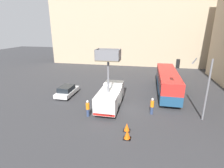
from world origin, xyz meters
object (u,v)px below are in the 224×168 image
Objects in this scene: road_worker_near_truck at (88,108)px; utility_truck at (110,95)px; city_bus at (167,80)px; parked_car_curbside at (67,91)px; traffic_cone_far_side at (127,127)px; road_worker_directing at (152,106)px; traffic_cone_near_truck at (127,135)px; traffic_cone_mid_road at (128,135)px; traffic_light_pole at (197,79)px.

utility_truck is at bearing -177.69° from road_worker_near_truck.
city_bus reaches higher than road_worker_near_truck.
traffic_cone_far_side is at bearing -36.98° from parked_car_curbside.
road_worker_near_truck is 6.89m from road_worker_directing.
traffic_cone_far_side is at bearing -178.45° from road_worker_directing.
utility_truck is at bearing 114.15° from road_worker_directing.
traffic_cone_near_truck is (2.66, -5.68, -1.21)m from utility_truck.
traffic_cone_far_side is (-0.22, 1.15, 0.03)m from traffic_cone_mid_road.
traffic_cone_near_truck is 0.10m from traffic_cone_mid_road.
utility_truck reaches higher than road_worker_near_truck.
utility_truck is 9.48m from city_bus.
traffic_light_pole is at bearing -10.76° from parked_car_curbside.
traffic_cone_mid_road is at bearing -170.03° from road_worker_directing.
traffic_cone_near_truck is (4.53, -3.11, -0.57)m from road_worker_near_truck.
parked_car_curbside is (-9.38, 8.05, 0.41)m from traffic_cone_mid_road.
road_worker_near_truck is at bearing -125.95° from utility_truck.
utility_truck is 9.48× the size of traffic_cone_near_truck.
traffic_cone_near_truck is 0.17× the size of parked_car_curbside.
road_worker_directing is 5.37m from traffic_cone_mid_road.
traffic_light_pole reaches higher than traffic_cone_mid_road.
road_worker_near_truck reaches higher than traffic_cone_far_side.
traffic_light_pole is at bearing -55.33° from road_worker_directing.
city_bus is 1.89× the size of traffic_light_pole.
city_bus is 7.65m from traffic_light_pole.
road_worker_near_truck reaches higher than parked_car_curbside.
road_worker_near_truck is at bearing 156.68° from traffic_cone_far_side.
traffic_light_pole is 8.41m from traffic_cone_far_side.
utility_truck is 3.79× the size of road_worker_near_truck.
road_worker_directing is at bearing 146.76° from city_bus.
parked_car_curbside is (-15.51, 2.95, -3.48)m from traffic_light_pole.
utility_truck reaches higher than traffic_light_pole.
traffic_cone_mid_road is at bearing -79.05° from traffic_cone_far_side.
utility_truck is 9.25m from traffic_light_pole.
traffic_light_pole is 16.16m from parked_car_curbside.
traffic_cone_far_side is at bearing 141.52° from city_bus.
traffic_cone_near_truck is at bearing -132.85° from traffic_cone_mid_road.
road_worker_near_truck is 2.71× the size of traffic_cone_mid_road.
traffic_cone_far_side reaches higher than traffic_cone_mid_road.
road_worker_directing is at bearing -177.65° from traffic_light_pole.
utility_truck is at bearing 115.09° from traffic_cone_near_truck.
traffic_light_pole is 5.24m from road_worker_directing.
road_worker_near_truck is at bearing 119.37° from city_bus.
utility_truck is 1.10× the size of traffic_light_pole.
road_worker_near_truck is at bearing -46.32° from parked_car_curbside.
traffic_light_pole is 8.44× the size of traffic_cone_far_side.
traffic_cone_far_side is at bearing -148.12° from traffic_light_pole.
traffic_cone_mid_road is 12.37m from parked_car_curbside.
city_bus is 17.61× the size of traffic_cone_mid_road.
traffic_cone_mid_road is at bearing 144.37° from city_bus.
utility_truck is 0.58× the size of city_bus.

